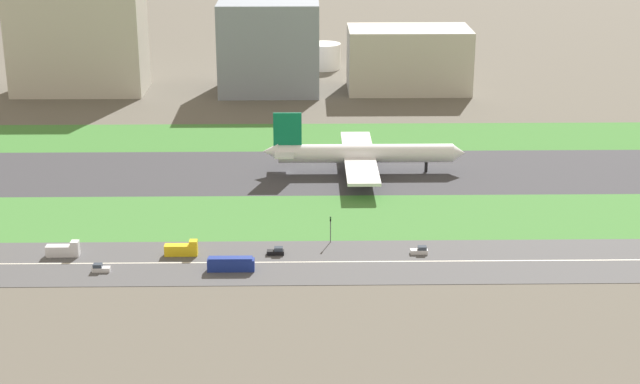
% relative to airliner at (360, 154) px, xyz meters
% --- Properties ---
extents(ground_plane, '(800.00, 800.00, 0.00)m').
position_rel_airliner_xyz_m(ground_plane, '(-23.71, -0.00, -6.23)').
color(ground_plane, '#5B564C').
extents(runway, '(280.00, 46.00, 0.10)m').
position_rel_airliner_xyz_m(runway, '(-23.71, -0.00, -6.18)').
color(runway, '#38383D').
rests_on(runway, ground_plane).
extents(grass_median_north, '(280.00, 36.00, 0.10)m').
position_rel_airliner_xyz_m(grass_median_north, '(-23.71, 41.00, -6.18)').
color(grass_median_north, '#3D7A33').
rests_on(grass_median_north, ground_plane).
extents(grass_median_south, '(280.00, 36.00, 0.10)m').
position_rel_airliner_xyz_m(grass_median_south, '(-23.71, -41.00, -6.18)').
color(grass_median_south, '#427F38').
rests_on(grass_median_south, ground_plane).
extents(highway, '(280.00, 28.00, 0.10)m').
position_rel_airliner_xyz_m(highway, '(-23.71, -73.00, -6.18)').
color(highway, '#4C4C4F').
rests_on(highway, ground_plane).
extents(highway_centerline, '(266.00, 0.50, 0.01)m').
position_rel_airliner_xyz_m(highway_centerline, '(-23.71, -73.00, -6.13)').
color(highway_centerline, silver).
rests_on(highway_centerline, highway).
extents(airliner, '(65.00, 56.00, 19.70)m').
position_rel_airliner_xyz_m(airliner, '(0.00, 0.00, 0.00)').
color(airliner, white).
rests_on(airliner, runway).
extents(car_3, '(4.40, 1.80, 2.00)m').
position_rel_airliner_xyz_m(car_3, '(11.63, -68.00, -5.31)').
color(car_3, silver).
rests_on(car_3, highway).
extents(car_2, '(4.40, 1.80, 2.00)m').
position_rel_airliner_xyz_m(car_2, '(-25.28, -68.00, -5.31)').
color(car_2, black).
rests_on(car_2, highway).
extents(truck_0, '(8.40, 2.50, 4.00)m').
position_rel_airliner_xyz_m(truck_0, '(-79.51, -68.00, -4.56)').
color(truck_0, silver).
rests_on(truck_0, highway).
extents(truck_2, '(8.40, 2.50, 4.00)m').
position_rel_airliner_xyz_m(truck_2, '(-49.34, -68.00, -4.56)').
color(truck_2, yellow).
rests_on(truck_2, highway).
extents(car_1, '(4.40, 1.80, 2.00)m').
position_rel_airliner_xyz_m(car_1, '(-68.33, -78.00, -5.31)').
color(car_1, silver).
rests_on(car_1, highway).
extents(bus_0, '(11.60, 2.50, 3.50)m').
position_rel_airliner_xyz_m(bus_0, '(-36.18, -78.00, -4.41)').
color(bus_0, navy).
rests_on(bus_0, highway).
extents(traffic_light, '(0.36, 0.50, 7.20)m').
position_rel_airliner_xyz_m(traffic_light, '(-11.18, -60.01, -1.94)').
color(traffic_light, '#4C4C51').
rests_on(traffic_light, highway).
extents(terminal_building, '(55.24, 28.42, 49.19)m').
position_rel_airliner_xyz_m(terminal_building, '(-113.71, 114.00, 18.36)').
color(terminal_building, beige).
rests_on(terminal_building, ground_plane).
extents(hangar_building, '(42.22, 34.96, 38.79)m').
position_rel_airliner_xyz_m(hangar_building, '(-32.82, 114.00, 13.16)').
color(hangar_building, gray).
rests_on(hangar_building, ground_plane).
extents(office_tower, '(51.93, 28.98, 26.96)m').
position_rel_airliner_xyz_m(office_tower, '(26.82, 114.00, 7.25)').
color(office_tower, beige).
rests_on(office_tower, ground_plane).
extents(fuel_tank_west, '(16.95, 16.95, 17.20)m').
position_rel_airliner_xyz_m(fuel_tank_west, '(-34.03, 159.00, 2.37)').
color(fuel_tank_west, silver).
rests_on(fuel_tank_west, ground_plane).
extents(fuel_tank_centre, '(16.19, 16.19, 12.00)m').
position_rel_airliner_xyz_m(fuel_tank_centre, '(-8.73, 159.00, -0.23)').
color(fuel_tank_centre, silver).
rests_on(fuel_tank_centre, ground_plane).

